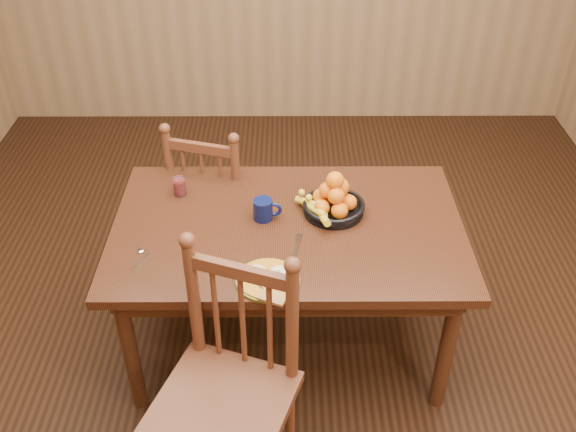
{
  "coord_description": "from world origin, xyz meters",
  "views": [
    {
      "loc": [
        -0.01,
        -2.33,
        2.52
      ],
      "look_at": [
        0.0,
        0.0,
        0.8
      ],
      "focal_mm": 40.0,
      "sensor_mm": 36.0,
      "label": 1
    }
  ],
  "objects_px": {
    "chair_far": "(216,200)",
    "coffee_mug": "(264,209)",
    "fruit_bowl": "(333,201)",
    "dining_table": "(288,239)",
    "breakfast_plate": "(268,280)",
    "chair_near": "(228,391)"
  },
  "relations": [
    {
      "from": "coffee_mug",
      "to": "fruit_bowl",
      "type": "relative_size",
      "value": 0.41
    },
    {
      "from": "chair_near",
      "to": "fruit_bowl",
      "type": "height_order",
      "value": "chair_near"
    },
    {
      "from": "chair_far",
      "to": "breakfast_plate",
      "type": "xyz_separation_m",
      "value": [
        0.31,
        -0.97,
        0.29
      ]
    },
    {
      "from": "dining_table",
      "to": "breakfast_plate",
      "type": "xyz_separation_m",
      "value": [
        -0.08,
        -0.39,
        0.1
      ]
    },
    {
      "from": "chair_near",
      "to": "breakfast_plate",
      "type": "bearing_deg",
      "value": 87.75
    },
    {
      "from": "chair_far",
      "to": "coffee_mug",
      "type": "height_order",
      "value": "chair_far"
    },
    {
      "from": "coffee_mug",
      "to": "dining_table",
      "type": "bearing_deg",
      "value": -24.6
    },
    {
      "from": "dining_table",
      "to": "coffee_mug",
      "type": "relative_size",
      "value": 11.99
    },
    {
      "from": "chair_near",
      "to": "coffee_mug",
      "type": "bearing_deg",
      "value": 101.39
    },
    {
      "from": "chair_far",
      "to": "fruit_bowl",
      "type": "relative_size",
      "value": 3.02
    },
    {
      "from": "chair_far",
      "to": "chair_near",
      "type": "xyz_separation_m",
      "value": [
        0.16,
        -1.34,
        0.05
      ]
    },
    {
      "from": "breakfast_plate",
      "to": "fruit_bowl",
      "type": "xyz_separation_m",
      "value": [
        0.29,
        0.48,
        0.05
      ]
    },
    {
      "from": "chair_near",
      "to": "breakfast_plate",
      "type": "xyz_separation_m",
      "value": [
        0.15,
        0.37,
        0.24
      ]
    },
    {
      "from": "dining_table",
      "to": "breakfast_plate",
      "type": "bearing_deg",
      "value": -101.96
    },
    {
      "from": "chair_far",
      "to": "breakfast_plate",
      "type": "height_order",
      "value": "chair_far"
    },
    {
      "from": "chair_far",
      "to": "fruit_bowl",
      "type": "xyz_separation_m",
      "value": [
        0.6,
        -0.49,
        0.34
      ]
    },
    {
      "from": "dining_table",
      "to": "breakfast_plate",
      "type": "distance_m",
      "value": 0.41
    },
    {
      "from": "dining_table",
      "to": "chair_far",
      "type": "bearing_deg",
      "value": 123.99
    },
    {
      "from": "dining_table",
      "to": "coffee_mug",
      "type": "height_order",
      "value": "coffee_mug"
    },
    {
      "from": "chair_far",
      "to": "fruit_bowl",
      "type": "distance_m",
      "value": 0.85
    },
    {
      "from": "breakfast_plate",
      "to": "fruit_bowl",
      "type": "distance_m",
      "value": 0.56
    },
    {
      "from": "dining_table",
      "to": "chair_far",
      "type": "distance_m",
      "value": 0.73
    }
  ]
}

